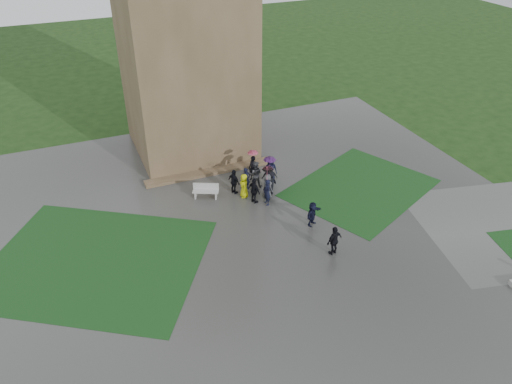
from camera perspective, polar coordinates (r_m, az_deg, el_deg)
name	(u,v)px	position (r m, az deg, el deg)	size (l,w,h in m)	color
ground	(273,267)	(26.33, 1.94, -8.60)	(120.00, 120.00, 0.00)	black
plaza	(258,245)	(27.74, 0.25, -6.09)	(34.00, 34.00, 0.02)	#343432
lawn_inset_left	(96,261)	(27.98, -17.85, -7.54)	(11.00, 9.00, 0.01)	#123515
lawn_inset_right	(360,188)	(33.37, 11.82, 0.46)	(9.00, 7.00, 0.01)	#123515
tower	(183,25)	(35.11, -8.34, 18.36)	(8.00, 8.00, 18.00)	brown
tower_plinth	(210,172)	(34.42, -5.27, 2.31)	(9.00, 0.80, 0.22)	brown
bench	(206,191)	(31.63, -5.76, 0.15)	(1.69, 1.15, 0.95)	#AFB0AB
visitor_cluster	(260,178)	(31.60, 0.43, 1.58)	(3.67, 3.91, 2.67)	black
pedestrian_mid	(312,214)	(29.03, 6.46, -2.49)	(1.41, 0.51, 1.52)	black
pedestrian_near	(334,240)	(26.96, 8.94, -5.49)	(1.02, 0.58, 1.74)	black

